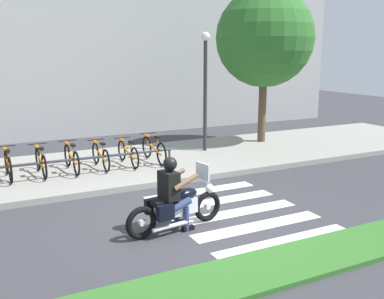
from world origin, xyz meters
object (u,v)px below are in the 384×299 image
(bicycle_1, at_px, (8,165))
(bike_rack, at_px, (76,160))
(bicycle_2, at_px, (41,162))
(bicycle_5, at_px, (128,153))
(bicycle_6, at_px, (154,149))
(tree_near_rack, at_px, (265,38))
(motorcycle, at_px, (177,207))
(street_lamp, at_px, (205,81))
(bicycle_3, at_px, (72,158))
(rider, at_px, (173,189))
(bicycle_4, at_px, (101,156))

(bicycle_1, bearing_deg, bike_rack, -19.43)
(bicycle_2, xyz_separation_m, bicycle_5, (2.35, 0.00, -0.02))
(bicycle_6, xyz_separation_m, tree_near_rack, (4.56, 1.06, 3.23))
(bicycle_2, bearing_deg, motorcycle, -68.22)
(bicycle_6, relative_size, tree_near_rack, 0.32)
(bicycle_5, height_order, bike_rack, bicycle_5)
(bicycle_1, xyz_separation_m, bicycle_5, (3.14, 0.00, -0.02))
(bicycle_6, relative_size, street_lamp, 0.45)
(bicycle_3, distance_m, tree_near_rack, 7.70)
(tree_near_rack, bearing_deg, bicycle_6, -166.87)
(bicycle_3, relative_size, bicycle_6, 0.97)
(motorcycle, distance_m, bicycle_1, 5.20)
(motorcycle, xyz_separation_m, tree_near_rack, (5.89, 5.57, 3.29))
(motorcycle, height_order, bike_rack, motorcycle)
(bicycle_6, bearing_deg, bicycle_5, 179.91)
(bike_rack, bearing_deg, bicycle_6, 13.24)
(bicycle_3, relative_size, bicycle_5, 1.01)
(bicycle_3, bearing_deg, rider, -78.27)
(bicycle_4, height_order, bike_rack, bicycle_4)
(motorcycle, bearing_deg, bicycle_3, 102.70)
(bicycle_1, xyz_separation_m, bicycle_4, (2.35, 0.00, -0.02))
(bicycle_6, bearing_deg, bike_rack, -166.76)
(street_lamp, bearing_deg, bicycle_4, -169.61)
(bicycle_4, bearing_deg, rider, -88.06)
(rider, height_order, tree_near_rack, tree_near_rack)
(bicycle_1, height_order, bike_rack, bicycle_1)
(motorcycle, distance_m, bicycle_3, 4.62)
(rider, bearing_deg, bicycle_4, 91.94)
(bicycle_5, distance_m, bicycle_6, 0.79)
(bicycle_4, xyz_separation_m, tree_near_rack, (6.13, 1.06, 3.25))
(bicycle_1, height_order, bicycle_6, bicycle_6)
(motorcycle, bearing_deg, rider, -174.15)
(rider, relative_size, street_lamp, 0.37)
(bicycle_2, xyz_separation_m, bicycle_4, (1.57, 0.00, -0.01))
(rider, bearing_deg, bike_rack, 103.32)
(bike_rack, bearing_deg, rider, -76.68)
(motorcycle, bearing_deg, bike_rack, 104.41)
(motorcycle, distance_m, bicycle_2, 4.85)
(bicycle_6, xyz_separation_m, bike_rack, (-2.35, -0.55, 0.06))
(bicycle_4, relative_size, bicycle_5, 0.96)
(rider, distance_m, bicycle_4, 4.53)
(motorcycle, height_order, bicycle_6, motorcycle)
(tree_near_rack, bearing_deg, bicycle_1, -172.85)
(bicycle_2, relative_size, bicycle_4, 1.01)
(street_lamp, bearing_deg, motorcycle, -123.17)
(bicycle_6, bearing_deg, rider, -107.41)
(bicycle_1, xyz_separation_m, street_lamp, (5.97, 0.66, 1.88))
(rider, height_order, bicycle_3, rider)
(bicycle_5, bearing_deg, street_lamp, 13.17)
(motorcycle, relative_size, bike_rack, 0.39)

